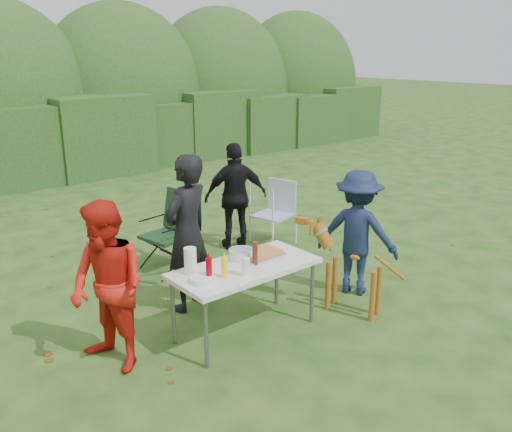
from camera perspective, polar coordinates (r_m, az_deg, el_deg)
ground at (r=6.00m, az=1.56°, el=-10.70°), size 80.00×80.00×0.00m
hedge_row at (r=12.62m, az=-23.42°, el=6.93°), size 22.00×1.40×1.70m
folding_table at (r=5.43m, az=-1.16°, el=-5.78°), size 1.50×0.70×0.74m
person_cook at (r=5.95m, az=-7.25°, el=-1.84°), size 0.74×0.59×1.76m
person_red_jacket at (r=5.00m, az=-15.32°, el=-7.29°), size 0.74×0.87×1.57m
person_black_puffy at (r=7.77m, az=-2.14°, el=2.08°), size 0.99×0.70×1.55m
child at (r=6.45m, az=10.63°, el=-1.72°), size 0.93×1.11×1.49m
dog at (r=6.02m, az=10.28°, el=-5.70°), size 0.72×1.11×0.98m
camping_chair at (r=7.17m, az=-9.35°, el=-1.62°), size 0.75×0.75×1.04m
lawn_chair at (r=8.05m, az=1.82°, el=0.37°), size 0.68×0.68×0.94m
food_tray at (r=5.64m, az=0.57°, el=-4.16°), size 0.45×0.30×0.02m
focaccia_bread at (r=5.63m, az=0.57°, el=-3.90°), size 0.40×0.26×0.04m
mustard_bottle at (r=5.11m, az=-3.34°, el=-5.45°), size 0.06×0.06×0.20m
ketchup_bottle at (r=5.06m, az=-4.97°, el=-5.61°), size 0.06×0.06×0.22m
beer_bottle at (r=5.39m, az=-0.10°, el=-3.96°), size 0.06×0.06×0.24m
paper_towel_roll at (r=5.22m, az=-6.93°, el=-4.71°), size 0.12×0.12×0.26m
cup_stack at (r=5.15m, az=-1.09°, el=-5.38°), size 0.08×0.08×0.18m
pasta_bowl at (r=5.57m, az=-1.55°, el=-4.03°), size 0.26×0.26×0.10m
plate_stack at (r=5.07m, az=-5.62°, el=-6.65°), size 0.24×0.24×0.05m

